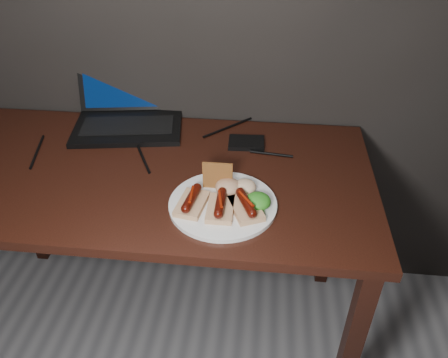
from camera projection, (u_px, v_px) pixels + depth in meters
The scene contains 12 objects.
desk at pixel (148, 193), 1.40m from camera, with size 1.40×0.70×0.75m.
laptop at pixel (129, 108), 1.57m from camera, with size 0.42×0.38×0.25m.
hard_drive at pixel (246, 143), 1.47m from camera, with size 0.12×0.08×0.02m, color black.
desk_cables at pixel (166, 146), 1.46m from camera, with size 0.86×0.41×0.01m.
plate at pixel (223, 204), 1.20m from camera, with size 0.30×0.30×0.01m, color silver.
bread_sausage_left at pixel (192, 201), 1.18m from camera, with size 0.09×0.12×0.04m.
bread_sausage_center at pixel (220, 206), 1.16m from camera, with size 0.07×0.12×0.04m.
bread_sausage_right at pixel (246, 206), 1.16m from camera, with size 0.11×0.13×0.04m.
crispbread at pixel (218, 176), 1.23m from camera, with size 0.09×0.01×0.09m, color #AC6C2F.
salad_greens at pixel (258, 201), 1.17m from camera, with size 0.07×0.07×0.04m, color #196113.
salsa_mound at pixel (228, 187), 1.23m from camera, with size 0.07×0.07×0.04m, color maroon.
coleslaw_mound at pixel (245, 187), 1.23m from camera, with size 0.06×0.06×0.04m, color silver.
Camera 1 is at (0.36, 0.30, 1.52)m, focal length 35.00 mm.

